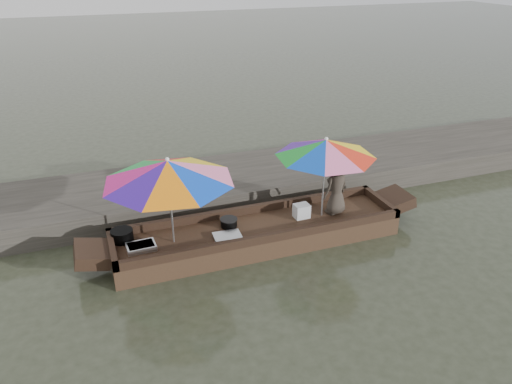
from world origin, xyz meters
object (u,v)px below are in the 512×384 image
object	(u,v)px
tray_scallop	(227,236)
supply_bag	(302,211)
charcoal_grill	(229,223)
vendor	(336,187)
boat_hull	(258,235)
umbrella_bow	(171,201)
cooking_pot	(122,235)
tray_crayfish	(141,247)
umbrella_stern	(324,178)

from	to	relation	value
tray_scallop	supply_bag	size ratio (longest dim) A/B	1.70
charcoal_grill	vendor	distance (m)	2.11
supply_bag	charcoal_grill	bearing A→B (deg)	174.69
boat_hull	supply_bag	size ratio (longest dim) A/B	18.61
charcoal_grill	umbrella_bow	size ratio (longest dim) A/B	0.14
cooking_pot	umbrella_bow	size ratio (longest dim) A/B	0.17
charcoal_grill	umbrella_bow	distance (m)	1.27
charcoal_grill	tray_scallop	bearing A→B (deg)	-111.22
cooking_pot	supply_bag	bearing A→B (deg)	-5.04
supply_bag	cooking_pot	bearing A→B (deg)	174.96
boat_hull	charcoal_grill	distance (m)	0.58
tray_crayfish	umbrella_bow	size ratio (longest dim) A/B	0.22
supply_bag	tray_scallop	bearing A→B (deg)	-170.72
vendor	umbrella_bow	distance (m)	3.11
cooking_pot	umbrella_stern	xyz separation A→B (m)	(3.64, -0.35, 0.67)
tray_scallop	vendor	distance (m)	2.27
cooking_pot	umbrella_bow	world-z (taller)	umbrella_bow
tray_scallop	umbrella_stern	world-z (taller)	umbrella_stern
umbrella_stern	umbrella_bow	bearing A→B (deg)	180.00
tray_crayfish	vendor	size ratio (longest dim) A/B	0.45
supply_bag	umbrella_bow	bearing A→B (deg)	-178.57
tray_crayfish	umbrella_stern	world-z (taller)	umbrella_stern
tray_scallop	cooking_pot	bearing A→B (deg)	162.69
tray_scallop	umbrella_stern	bearing A→B (deg)	5.63
supply_bag	umbrella_stern	size ratio (longest dim) A/B	0.15
umbrella_bow	vendor	bearing A→B (deg)	0.22
tray_crayfish	supply_bag	size ratio (longest dim) A/B	1.70
cooking_pot	supply_bag	world-z (taller)	supply_bag
boat_hull	cooking_pot	size ratio (longest dim) A/B	13.68
umbrella_bow	umbrella_stern	size ratio (longest dim) A/B	1.20
tray_crayfish	umbrella_stern	size ratio (longest dim) A/B	0.26
tray_crayfish	charcoal_grill	xyz separation A→B (m)	(1.61, 0.23, 0.02)
cooking_pot	tray_scallop	bearing A→B (deg)	-17.31
cooking_pot	tray_crayfish	world-z (taller)	cooking_pot
boat_hull	supply_bag	distance (m)	0.94
vendor	cooking_pot	bearing A→B (deg)	-21.89
cooking_pot	tray_crayfish	xyz separation A→B (m)	(0.26, -0.39, -0.06)
charcoal_grill	supply_bag	world-z (taller)	supply_bag
tray_scallop	vendor	world-z (taller)	vendor
tray_crayfish	charcoal_grill	size ratio (longest dim) A/B	1.60
boat_hull	charcoal_grill	xyz separation A→B (m)	(-0.49, 0.19, 0.24)
supply_bag	vendor	size ratio (longest dim) A/B	0.26
tray_scallop	umbrella_stern	xyz separation A→B (m)	(1.92, 0.19, 0.74)
cooking_pot	umbrella_stern	distance (m)	3.71
boat_hull	vendor	xyz separation A→B (m)	(1.56, 0.01, 0.71)
tray_crayfish	tray_scallop	distance (m)	1.47
vendor	umbrella_stern	world-z (taller)	umbrella_stern
tray_crayfish	vendor	bearing A→B (deg)	0.88
tray_scallop	vendor	bearing A→B (deg)	5.22
supply_bag	umbrella_stern	distance (m)	0.76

